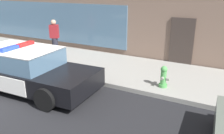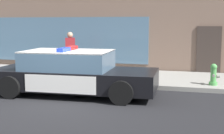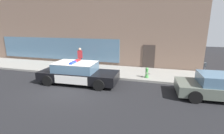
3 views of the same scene
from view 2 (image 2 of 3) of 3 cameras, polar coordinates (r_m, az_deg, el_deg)
ground at (r=9.28m, az=-8.24°, el=-6.03°), size 48.00×48.00×0.00m
sidewalk at (r=12.82m, az=-1.36°, el=-1.71°), size 48.00×3.46×0.15m
police_cruiser at (r=9.94m, az=-7.15°, el=-1.07°), size 5.18×2.30×1.49m
fire_hydrant at (r=11.15m, az=17.91°, el=-1.34°), size 0.34×0.39×0.73m
pedestrian_on_sidewalk at (r=13.36m, az=-7.56°, el=2.67°), size 0.47×0.40×1.71m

